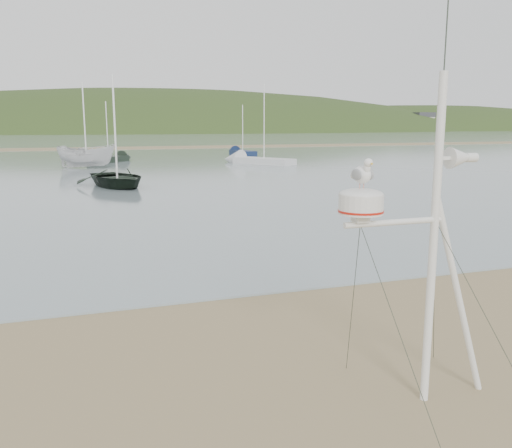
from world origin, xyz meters
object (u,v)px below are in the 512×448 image
object	(u,v)px
sailboat_dark_mid	(117,158)
sailboat_white_near	(247,160)
boat_white	(85,137)
sailboat_blue_far	(238,152)
boat_dark	(116,142)
mast_rig	(428,312)

from	to	relation	value
sailboat_dark_mid	sailboat_white_near	distance (m)	11.73
boat_white	sailboat_dark_mid	world-z (taller)	sailboat_dark_mid
sailboat_blue_far	sailboat_white_near	size ratio (longest dim) A/B	0.81
boat_dark	boat_white	bearing A→B (deg)	77.28
boat_dark	sailboat_blue_far	bearing A→B (deg)	43.51
boat_dark	sailboat_blue_far	world-z (taller)	sailboat_blue_far
boat_dark	boat_white	xyz separation A→B (m)	(-1.07, 13.39, -0.00)
boat_white	sailboat_blue_far	distance (m)	21.06
mast_rig	boat_white	size ratio (longest dim) A/B	1.02
mast_rig	boat_white	world-z (taller)	mast_rig
sailboat_dark_mid	sailboat_white_near	world-z (taller)	sailboat_white_near
boat_dark	sailboat_white_near	xyz separation A→B (m)	(11.93, 14.44, -2.08)
boat_dark	sailboat_blue_far	xyz separation A→B (m)	(15.00, 26.84, -2.08)
sailboat_dark_mid	sailboat_blue_far	size ratio (longest dim) A/B	0.97
mast_rig	boat_dark	xyz separation A→B (m)	(-1.52, 24.24, 1.23)
sailboat_white_near	sailboat_blue_far	bearing A→B (deg)	76.12
mast_rig	boat_dark	world-z (taller)	mast_rig
boat_dark	sailboat_blue_far	distance (m)	30.82
boat_white	sailboat_blue_far	world-z (taller)	sailboat_blue_far
mast_rig	sailboat_white_near	size ratio (longest dim) A/B	0.68
mast_rig	sailboat_dark_mid	world-z (taller)	sailboat_dark_mid
boat_white	sailboat_white_near	size ratio (longest dim) A/B	0.66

